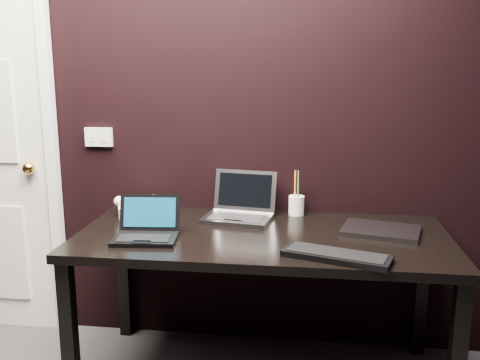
# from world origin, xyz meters

# --- Properties ---
(wall_back) EXTENTS (4.00, 0.00, 4.00)m
(wall_back) POSITION_xyz_m (0.00, 1.80, 1.30)
(wall_back) COLOR black
(wall_back) RESTS_ON ground
(wall_switch) EXTENTS (0.15, 0.02, 0.10)m
(wall_switch) POSITION_xyz_m (-0.62, 1.79, 1.12)
(wall_switch) COLOR silver
(wall_switch) RESTS_ON wall_back
(desk) EXTENTS (1.70, 0.80, 0.74)m
(desk) POSITION_xyz_m (0.30, 1.40, 0.66)
(desk) COLOR black
(desk) RESTS_ON ground
(netbook) EXTENTS (0.30, 0.27, 0.18)m
(netbook) POSITION_xyz_m (-0.21, 1.26, 0.78)
(netbook) COLOR black
(netbook) RESTS_ON desk
(silver_laptop) EXTENTS (0.36, 0.34, 0.22)m
(silver_laptop) POSITION_xyz_m (0.16, 1.63, 0.78)
(silver_laptop) COLOR gray
(silver_laptop) RESTS_ON desk
(ext_keyboard) EXTENTS (0.45, 0.27, 0.03)m
(ext_keyboard) POSITION_xyz_m (0.62, 1.11, 0.75)
(ext_keyboard) COLOR black
(ext_keyboard) RESTS_ON desk
(closed_laptop) EXTENTS (0.39, 0.32, 0.02)m
(closed_laptop) POSITION_xyz_m (0.84, 1.48, 0.75)
(closed_laptop) COLOR gray
(closed_laptop) RESTS_ON desk
(desk_phone) EXTENTS (0.24, 0.23, 0.11)m
(desk_phone) POSITION_xyz_m (-0.37, 1.64, 0.78)
(desk_phone) COLOR white
(desk_phone) RESTS_ON desk
(mobile_phone) EXTENTS (0.07, 0.06, 0.09)m
(mobile_phone) POSITION_xyz_m (-0.32, 1.47, 0.78)
(mobile_phone) COLOR black
(mobile_phone) RESTS_ON desk
(pen_cup) EXTENTS (0.10, 0.10, 0.23)m
(pen_cup) POSITION_xyz_m (0.45, 1.74, 0.79)
(pen_cup) COLOR white
(pen_cup) RESTS_ON desk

